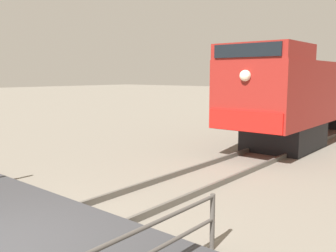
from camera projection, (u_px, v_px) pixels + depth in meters
The scene contains 2 objects.
locomotive at pixel (319, 93), 17.14m from camera, with size 2.72×14.94×3.89m.
guard_railing at pixel (148, 246), 4.81m from camera, with size 0.08×3.17×0.95m.
Camera 1 is at (5.59, -2.35, 2.85)m, focal length 39.29 mm.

